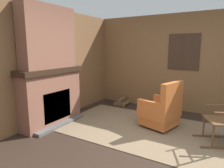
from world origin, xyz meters
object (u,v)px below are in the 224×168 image
(armchair, at_px, (161,111))
(firewood_stack, at_px, (122,102))
(oil_lamp_vase, at_px, (39,64))
(rocking_chair, at_px, (224,120))
(storage_case, at_px, (55,65))

(armchair, bearing_deg, firewood_stack, -20.48)
(armchair, height_order, oil_lamp_vase, oil_lamp_vase)
(rocking_chair, xyz_separation_m, oil_lamp_vase, (-3.37, -1.11, 0.93))
(oil_lamp_vase, bearing_deg, storage_case, 89.98)
(armchair, xyz_separation_m, rocking_chair, (1.16, -0.16, 0.07))
(rocking_chair, xyz_separation_m, storage_case, (-3.37, -0.67, 0.88))
(armchair, distance_m, firewood_stack, 1.90)
(rocking_chair, distance_m, oil_lamp_vase, 3.67)
(rocking_chair, relative_size, oil_lamp_vase, 4.16)
(rocking_chair, height_order, oil_lamp_vase, oil_lamp_vase)
(armchair, xyz_separation_m, firewood_stack, (-1.53, 1.09, -0.27))
(armchair, relative_size, rocking_chair, 0.79)
(armchair, bearing_deg, rocking_chair, -172.60)
(armchair, bearing_deg, storage_case, 35.68)
(rocking_chair, distance_m, storage_case, 3.54)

